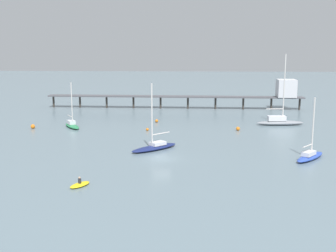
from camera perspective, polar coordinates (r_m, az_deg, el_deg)
The scene contains 11 objects.
ground_plane at distance 61.81m, azimuth -0.78°, elevation -4.31°, with size 400.00×400.00×0.00m, color slate.
pier at distance 109.12m, azimuth 9.11°, elevation 4.43°, with size 64.31×4.92×7.51m.
sailboat_gray at distance 89.75m, azimuth 14.49°, elevation 0.68°, with size 9.65×3.00×14.19m.
sailboat_green at distance 86.52m, azimuth -12.56°, elevation 0.21°, with size 4.97×6.38×8.86m.
sailboat_blue at distance 64.39m, azimuth 18.22°, elevation -3.70°, with size 5.96×6.65×8.79m.
sailboat_navy at distance 66.79m, azimuth -1.77°, elevation -2.65°, with size 7.69×7.47×10.28m.
dinghy_yellow at distance 51.08m, azimuth -11.56°, elevation -7.57°, with size 2.54×3.11×1.14m.
mooring_buoy_outer at distance 82.43m, azimuth 9.22°, elevation -0.36°, with size 0.74×0.74×0.74m, color orange.
mooring_buoy_far at distance 87.33m, azimuth -17.41°, elevation -0.06°, with size 0.84×0.84×0.84m, color orange.
mooring_buoy_inner at distance 89.96m, azimuth -1.51°, elevation 0.68°, with size 0.65×0.65×0.65m, color orange.
mooring_buoy_near at distance 81.32m, azimuth -2.74°, elevation -0.45°, with size 0.54×0.54×0.54m, color orange.
Camera 1 is at (3.81, -59.56, 16.09)m, focal length 46.18 mm.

